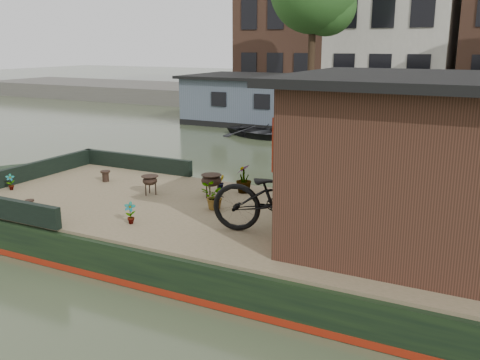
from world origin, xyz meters
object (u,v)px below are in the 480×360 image
at_px(brazier_rear, 211,186).
at_px(cabin, 431,162).
at_px(bicycle, 284,198).
at_px(dinghy, 261,129).
at_px(potted_plant_a, 130,213).
at_px(brazier_front, 150,185).

bearing_deg(brazier_rear, cabin, -11.02).
xyz_separation_m(bicycle, brazier_rear, (-2.02, 1.28, -0.37)).
height_order(bicycle, dinghy, bicycle).
bearing_deg(brazier_rear, dinghy, 109.99).
bearing_deg(dinghy, potted_plant_a, -144.79).
height_order(bicycle, potted_plant_a, bicycle).
xyz_separation_m(bicycle, brazier_front, (-3.14, 0.86, -0.40)).
relative_size(brazier_front, dinghy, 0.12).
distance_m(brazier_rear, dinghy, 10.55).
bearing_deg(bicycle, dinghy, 14.53).
height_order(bicycle, brazier_rear, bicycle).
height_order(brazier_front, brazier_rear, brazier_rear).
height_order(bicycle, brazier_front, bicycle).
distance_m(bicycle, brazier_rear, 2.42).
relative_size(cabin, potted_plant_a, 11.01).
distance_m(potted_plant_a, brazier_rear, 2.00).
bearing_deg(dinghy, brazier_front, -146.52).
bearing_deg(dinghy, bicycle, -133.36).
bearing_deg(bicycle, brazier_rear, 45.45).
relative_size(potted_plant_a, brazier_rear, 0.84).
relative_size(brazier_rear, dinghy, 0.14).
bearing_deg(brazier_front, potted_plant_a, -64.01).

